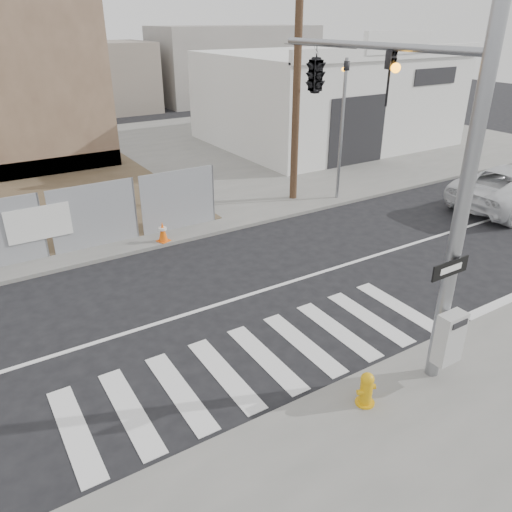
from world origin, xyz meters
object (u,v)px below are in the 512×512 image
signal_pole (358,116)px  auto_shop (325,97)px  traffic_cone_d (163,232)px  fire_hydrant (366,389)px

signal_pole → auto_shop: 19.04m
signal_pole → traffic_cone_d: 7.89m
traffic_cone_d → auto_shop: bearing=32.9°
signal_pole → auto_shop: size_ratio=0.58×
auto_shop → traffic_cone_d: 16.25m
signal_pole → fire_hydrant: signal_pole is taller
traffic_cone_d → signal_pole: bearing=-72.0°
auto_shop → traffic_cone_d: (-13.54, -8.75, -2.09)m
fire_hydrant → traffic_cone_d: size_ratio=1.03×
auto_shop → fire_hydrant: size_ratio=17.52×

